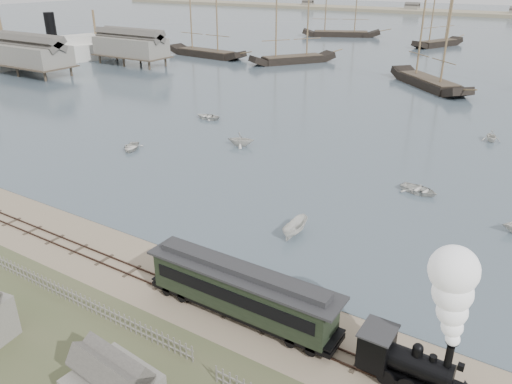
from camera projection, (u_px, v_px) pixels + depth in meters
The scene contains 19 objects.
ground at pixel (223, 287), 35.74m from camera, with size 600.00×600.00×0.00m, color tan.
rail_track at pixel (206, 301), 34.18m from camera, with size 120.00×1.80×0.16m.
picket_fence_west at pixel (83, 308), 33.51m from camera, with size 19.00×0.10×1.20m, color slate, non-canonical shape.
western_wharf at pixel (35, 59), 101.97m from camera, with size 36.00×56.00×8.00m, color slate, non-canonical shape.
locomotive at pixel (439, 335), 25.24m from camera, with size 6.81×2.54×8.49m.
passenger_coach at pixel (241, 290), 31.89m from camera, with size 13.60×2.62×3.30m.
beached_dinghy at pixel (187, 270), 37.09m from camera, with size 3.86×2.75×0.80m, color silver.
steamship at pixel (52, 38), 118.67m from camera, with size 52.66×8.78×11.52m, color silver, non-canonical shape.
rowboat_0 at pixel (131, 147), 62.49m from camera, with size 3.56×2.54×0.74m, color silver.
rowboat_1 at pixel (241, 139), 63.69m from camera, with size 3.36×2.90×1.77m, color silver.
rowboat_2 at pixel (295, 228), 42.40m from camera, with size 3.44×1.29×1.33m, color silver.
rowboat_3 at pixel (419, 190), 50.41m from camera, with size 3.86×2.75×0.80m, color silver.
rowboat_6 at pixel (208, 116), 75.43m from camera, with size 3.80×2.71×0.79m, color silver.
rowboat_7 at pixel (492, 136), 65.42m from camera, with size 2.78×2.40×1.46m, color silver.
schooner_0 at pixel (205, 16), 124.79m from camera, with size 23.24×5.36×20.00m, color black, non-canonical shape.
schooner_1 at pixel (294, 19), 116.14m from camera, with size 21.39×4.94×20.00m, color black, non-canonical shape.
schooner_2 at pixel (435, 33), 91.72m from camera, with size 22.43×5.18×20.00m, color black, non-canonical shape.
schooner_6 at pixel (343, 5), 163.17m from camera, with size 25.56×5.90×20.00m, color black, non-canonical shape.
schooner_7 at pixel (442, 10), 141.65m from camera, with size 19.16×4.42×20.00m, color black, non-canonical shape.
Camera 1 is at (17.94, -23.91, 20.88)m, focal length 35.00 mm.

